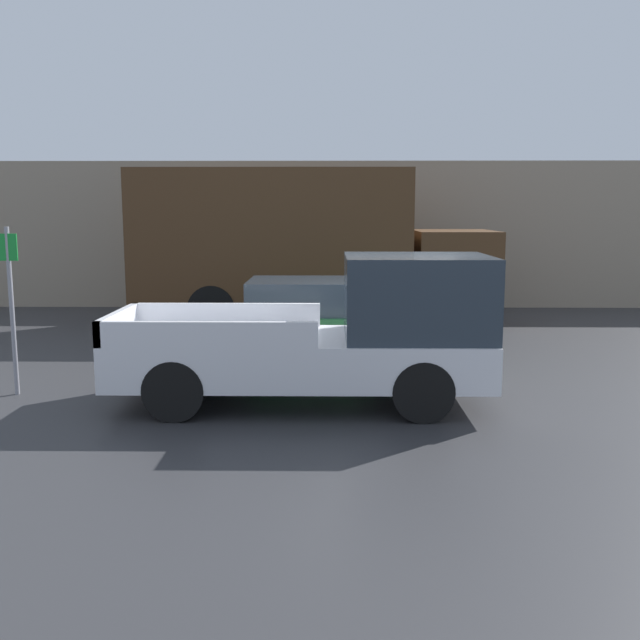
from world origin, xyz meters
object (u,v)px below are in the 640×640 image
Objects in this scene: pickup_truck at (340,336)px; newspaper_box at (202,288)px; car at (312,322)px; delivery_truck at (298,243)px; parking_sign at (11,302)px.

newspaper_box is at bearing 110.54° from pickup_truck.
pickup_truck is 4.68× the size of newspaper_box.
car is 3.88× the size of newspaper_box.
car is 0.52× the size of delivery_truck.
delivery_truck is (-0.91, 7.14, 0.98)m from pickup_truck.
parking_sign reaches higher than car.
delivery_truck is at bearing 95.61° from car.
delivery_truck reaches higher than car.
pickup_truck is at bearing -79.98° from car.
pickup_truck reaches higher than car.
parking_sign is 9.58m from newspaper_box.
newspaper_box is at bearing 82.94° from parking_sign.
delivery_truck is at bearing -44.92° from newspaper_box.
parking_sign reaches higher than pickup_truck.
parking_sign is 2.23× the size of newspaper_box.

